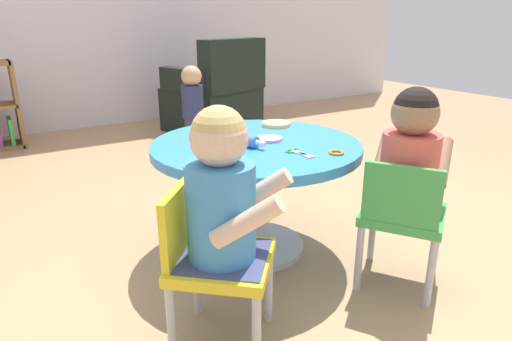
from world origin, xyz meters
The scene contains 14 objects.
ground_plane centered at (0.00, 0.00, 0.00)m, with size 10.00×10.00×0.00m, color tan.
craft_table centered at (0.00, 0.00, 0.39)m, with size 0.90×0.90×0.51m.
child_chair_left centered at (-0.45, -0.45, 0.31)m, with size 0.42×0.42×0.54m.
seated_child_left centered at (-0.42, -0.48, 0.53)m, with size 0.44×0.43×0.51m.
child_chair_right centered at (0.31, -0.55, 0.31)m, with size 0.41×0.41×0.54m.
seated_child_right centered at (0.35, -0.53, 0.53)m, with size 0.44×0.41×0.51m.
armchair_dark centered at (0.89, 2.15, 0.31)m, with size 0.88×0.90×0.85m.
toddler_standing centered at (0.45, 1.66, 0.36)m, with size 0.17×0.17×0.67m.
rolling_pin centered at (-0.07, -0.01, 0.54)m, with size 0.10×0.22×0.05m.
craft_scissors centered at (0.06, -0.22, 0.51)m, with size 0.08×0.14×0.01m.
playdough_blob_0 centered at (0.07, 0.00, 0.52)m, with size 0.11×0.11×0.01m, color #CC99E5.
playdough_blob_1 centered at (0.25, 0.21, 0.52)m, with size 0.14×0.14×0.02m, color #F2CC72.
cookie_cutter_0 centered at (0.00, 0.14, 0.52)m, with size 0.06×0.06×0.01m, color #4CB259.
cookie_cutter_1 centered at (0.18, -0.31, 0.52)m, with size 0.06×0.06×0.01m, color orange.
Camera 1 is at (-0.97, -1.56, 1.02)m, focal length 31.07 mm.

